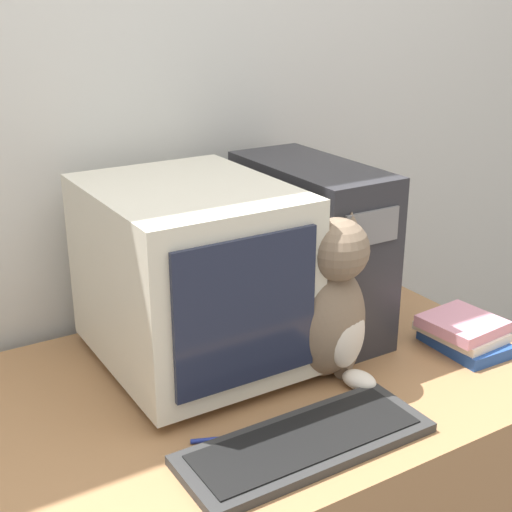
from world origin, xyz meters
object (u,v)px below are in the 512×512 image
at_px(computer_tower, 310,248).
at_px(keyboard, 307,442).
at_px(crt_monitor, 191,275).
at_px(cat, 328,308).
at_px(book_stack, 463,333).
at_px(pen, 232,438).

bearing_deg(computer_tower, keyboard, -125.59).
height_order(crt_monitor, cat, crt_monitor).
bearing_deg(book_stack, cat, 168.49).
height_order(crt_monitor, pen, crt_monitor).
height_order(computer_tower, cat, computer_tower).
relative_size(crt_monitor, cat, 1.32).
height_order(computer_tower, book_stack, computer_tower).
distance_m(crt_monitor, pen, 0.36).
xyz_separation_m(crt_monitor, cat, (0.22, -0.19, -0.05)).
height_order(keyboard, cat, cat).
bearing_deg(pen, crt_monitor, 76.47).
bearing_deg(pen, book_stack, 3.30).
bearing_deg(computer_tower, pen, -141.33).
bearing_deg(keyboard, crt_monitor, 94.83).
xyz_separation_m(keyboard, pen, (-0.10, 0.09, -0.01)).
bearing_deg(keyboard, pen, 139.45).
relative_size(cat, book_stack, 1.79).
bearing_deg(book_stack, crt_monitor, 154.93).
distance_m(book_stack, pen, 0.62).
relative_size(crt_monitor, pen, 3.28).
bearing_deg(book_stack, computer_tower, 130.28).
distance_m(cat, pen, 0.34).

